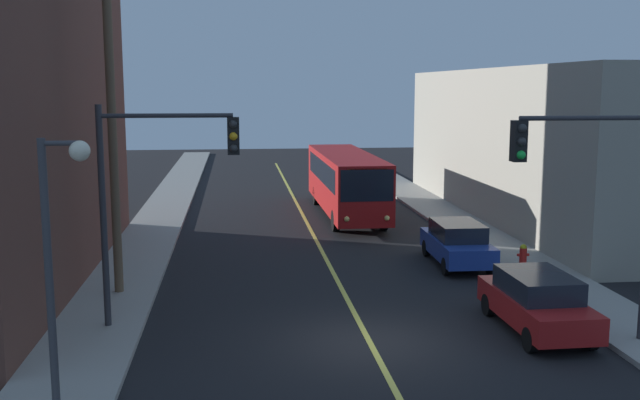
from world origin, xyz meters
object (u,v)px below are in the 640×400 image
(parked_car_blue, at_px, (457,243))
(fire_hydrant, at_px, (523,255))
(traffic_signal_left_corner, at_px, (160,174))
(traffic_signal_right_corner, at_px, (593,181))
(parked_car_red, at_px, (537,301))
(utility_pole_near, at_px, (111,90))
(city_bus, at_px, (346,180))
(street_lamp_left, at_px, (59,236))

(parked_car_blue, height_order, fire_hydrant, parked_car_blue)
(traffic_signal_left_corner, xyz_separation_m, traffic_signal_right_corner, (10.82, -2.69, 0.00))
(parked_car_red, relative_size, parked_car_blue, 1.00)
(parked_car_red, distance_m, utility_pole_near, 13.97)
(traffic_signal_right_corner, bearing_deg, utility_pole_near, 154.20)
(utility_pole_near, bearing_deg, city_bus, 55.81)
(street_lamp_left, bearing_deg, parked_car_blue, 44.96)
(parked_car_blue, distance_m, utility_pole_near, 13.49)
(parked_car_red, xyz_separation_m, utility_pole_near, (-11.84, 4.79, 5.66))
(fire_hydrant, bearing_deg, street_lamp_left, -142.82)
(parked_car_blue, xyz_separation_m, fire_hydrant, (2.09, -1.20, -0.26))
(parked_car_red, relative_size, street_lamp_left, 0.80)
(utility_pole_near, xyz_separation_m, street_lamp_left, (0.34, -8.81, -2.76))
(street_lamp_left, bearing_deg, traffic_signal_right_corner, 12.56)
(city_bus, relative_size, traffic_signal_left_corner, 2.03)
(traffic_signal_left_corner, height_order, fire_hydrant, traffic_signal_left_corner)
(city_bus, xyz_separation_m, street_lamp_left, (-9.03, -22.60, 1.92))
(city_bus, relative_size, utility_pole_near, 1.05)
(city_bus, distance_m, traffic_signal_right_corner, 20.28)
(utility_pole_near, distance_m, fire_hydrant, 15.30)
(traffic_signal_right_corner, distance_m, fire_hydrant, 8.63)
(traffic_signal_right_corner, bearing_deg, street_lamp_left, -167.44)
(city_bus, bearing_deg, traffic_signal_left_corner, -113.89)
(city_bus, relative_size, fire_hydrant, 14.49)
(traffic_signal_right_corner, bearing_deg, parked_car_blue, 94.19)
(utility_pole_near, bearing_deg, street_lamp_left, -87.77)
(parked_car_blue, xyz_separation_m, traffic_signal_right_corner, (0.65, -8.85, 3.46))
(traffic_signal_right_corner, xyz_separation_m, fire_hydrant, (1.44, 7.65, -3.72))
(parked_car_red, distance_m, traffic_signal_right_corner, 3.77)
(parked_car_red, height_order, parked_car_blue, same)
(city_bus, height_order, parked_car_red, city_bus)
(fire_hydrant, bearing_deg, traffic_signal_right_corner, -100.66)
(utility_pole_near, relative_size, street_lamp_left, 2.12)
(traffic_signal_right_corner, distance_m, street_lamp_left, 12.55)
(utility_pole_near, bearing_deg, traffic_signal_left_corner, -62.60)
(parked_car_red, xyz_separation_m, parked_car_blue, (0.10, 7.55, 0.00))
(city_bus, bearing_deg, fire_hydrant, -69.18)
(city_bus, xyz_separation_m, parked_car_red, (2.47, -18.58, -0.98))
(city_bus, height_order, fire_hydrant, city_bus)
(city_bus, relative_size, traffic_signal_right_corner, 2.03)
(utility_pole_near, bearing_deg, parked_car_red, -22.03)
(parked_car_red, bearing_deg, traffic_signal_left_corner, 172.10)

